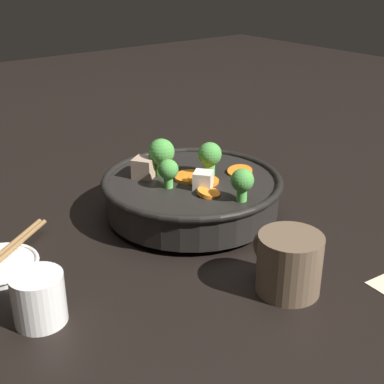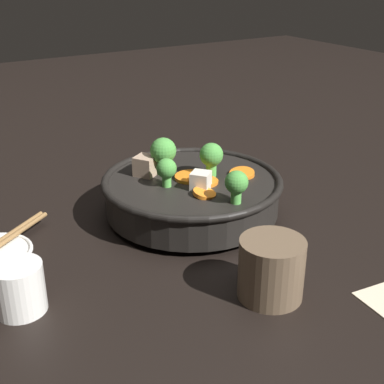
{
  "view_description": "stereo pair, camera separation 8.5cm",
  "coord_description": "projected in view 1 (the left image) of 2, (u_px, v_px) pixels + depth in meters",
  "views": [
    {
      "loc": [
        -0.61,
        0.48,
        0.39
      ],
      "look_at": [
        0.0,
        0.0,
        0.04
      ],
      "focal_mm": 50.0,
      "sensor_mm": 36.0,
      "label": 1
    },
    {
      "loc": [
        -0.66,
        0.41,
        0.39
      ],
      "look_at": [
        0.0,
        0.0,
        0.04
      ],
      "focal_mm": 50.0,
      "sensor_mm": 36.0,
      "label": 2
    }
  ],
  "objects": [
    {
      "name": "tea_cup",
      "position": [
        39.0,
        298.0,
        0.6
      ],
      "size": [
        0.06,
        0.06,
        0.06
      ],
      "color": "white",
      "rests_on": "ground_plane"
    },
    {
      "name": "stirfry_bowl",
      "position": [
        192.0,
        191.0,
        0.85
      ],
      "size": [
        0.29,
        0.29,
        0.12
      ],
      "color": "black",
      "rests_on": "ground_plane"
    },
    {
      "name": "ground_plane",
      "position": [
        192.0,
        215.0,
        0.86
      ],
      "size": [
        3.0,
        3.0,
        0.0
      ],
      "primitive_type": "plane",
      "color": "black"
    },
    {
      "name": "dark_mug",
      "position": [
        288.0,
        263.0,
        0.66
      ],
      "size": [
        0.1,
        0.08,
        0.08
      ],
      "color": "brown",
      "rests_on": "ground_plane"
    }
  ]
}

